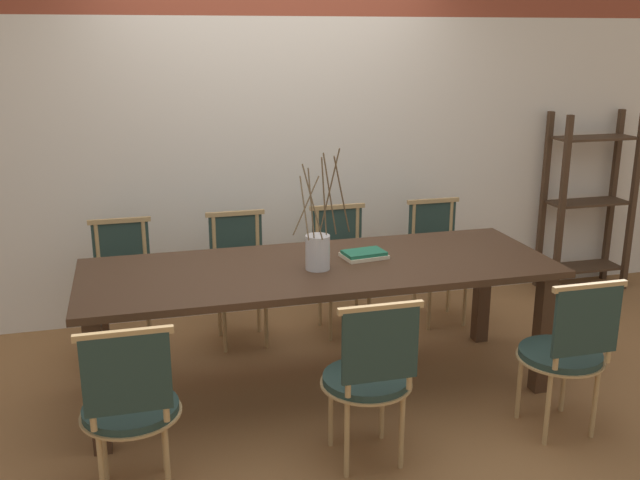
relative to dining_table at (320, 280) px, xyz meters
The scene contains 13 objects.
ground_plane 0.68m from the dining_table, ahead, with size 16.00×16.00×0.00m, color olive.
wall_rear 1.65m from the dining_table, 90.00° to the left, with size 12.00×0.06×3.20m.
dining_table is the anchor object (origin of this frame).
chair_near_leftend 1.38m from the dining_table, 142.96° to the right, with size 0.45×0.45×0.89m.
chair_near_left 0.85m from the dining_table, 88.19° to the right, with size 0.45×0.45×0.89m.
chair_near_center 1.39m from the dining_table, 36.70° to the right, with size 0.45×0.45×0.89m.
chair_far_leftend 1.40m from the dining_table, 143.49° to the left, with size 0.45×0.45×0.89m.
chair_far_left 0.92m from the dining_table, 112.77° to the left, with size 0.45×0.45×0.89m.
chair_far_center 0.93m from the dining_table, 64.93° to the left, with size 0.45×0.45×0.89m.
chair_far_right 1.41m from the dining_table, 36.29° to the left, with size 0.45×0.45×0.89m.
vase_centerpiece 0.22m from the dining_table, 114.54° to the right, with size 0.34×0.34×0.69m.
book_stack 0.32m from the dining_table, 13.43° to the left, with size 0.28×0.21×0.04m.
shelving_rack 2.82m from the dining_table, 23.97° to the left, with size 0.70×0.31×1.46m.
Camera 1 is at (-1.01, -3.77, 2.05)m, focal length 40.00 mm.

